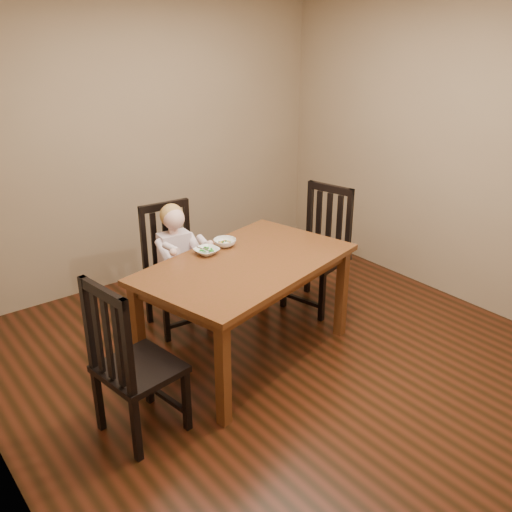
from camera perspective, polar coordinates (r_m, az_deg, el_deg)
room at (r=3.95m, az=2.14°, el=6.59°), size 4.01×4.01×2.71m
dining_table at (r=4.21m, az=-0.97°, el=-1.69°), size 1.78×1.30×0.80m
chair_child at (r=4.80m, az=-8.19°, el=-1.32°), size 0.49×0.48×1.05m
chair_left at (r=3.59m, az=-12.38°, el=-10.50°), size 0.51×0.53×1.09m
chair_right at (r=5.11m, az=6.35°, el=0.57°), size 0.55×0.56×1.10m
toddler at (r=4.70m, az=-8.02°, el=0.09°), size 0.37×0.45×0.57m
bowl_peas at (r=4.31m, az=-4.95°, el=0.49°), size 0.20×0.20×0.04m
bowl_veg at (r=4.45m, az=-3.14°, el=1.35°), size 0.18×0.18×0.05m
fork at (r=4.26m, az=-5.14°, el=0.54°), size 0.09×0.10×0.05m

